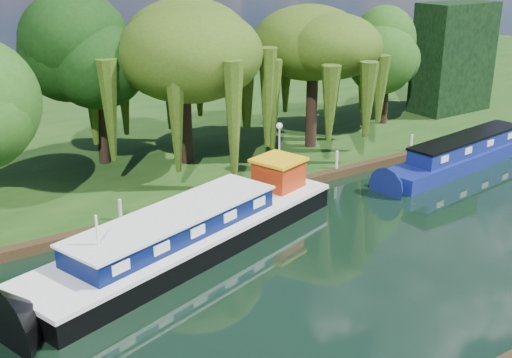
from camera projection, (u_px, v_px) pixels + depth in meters
ground at (409, 241)px, 28.36m from camera, size 120.00×120.00×0.00m
far_bank at (113, 95)px, 54.77m from camera, size 120.00×52.00×0.45m
dutch_barge at (193, 231)px, 27.36m from camera, size 16.27×8.11×3.36m
narrowboat at (465, 154)px, 37.98m from camera, size 13.52×3.78×1.95m
red_dinghy at (210, 227)px, 29.86m from camera, size 3.86×2.97×0.74m
white_cruiser at (463, 155)px, 40.00m from camera, size 2.51×2.23×1.21m
willow_left at (183, 53)px, 35.25m from camera, size 7.24×7.24×8.67m
willow_right at (313, 56)px, 38.38m from camera, size 6.31×6.31×7.68m
tree_far_mid at (96, 57)px, 35.15m from camera, size 5.39×5.39×8.82m
tree_far_right at (388, 55)px, 43.88m from camera, size 4.26×4.26×6.97m
conifer_hedge at (453, 58)px, 47.69m from camera, size 6.00×3.00×8.00m
lamppost at (279, 133)px, 35.97m from camera, size 0.36×0.36×2.56m
mooring_posts at (287, 171)px, 34.31m from camera, size 19.16×0.16×1.00m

